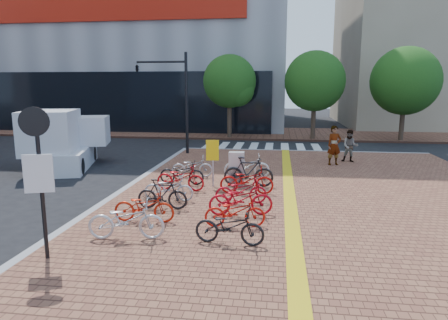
# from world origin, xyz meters

# --- Properties ---
(ground) EXTENTS (120.00, 120.00, 0.00)m
(ground) POSITION_xyz_m (0.00, 0.00, 0.00)
(ground) COLOR black
(ground) RESTS_ON ground
(sidewalk) EXTENTS (14.00, 34.00, 0.15)m
(sidewalk) POSITION_xyz_m (3.00, -5.00, 0.07)
(sidewalk) COLOR brown
(sidewalk) RESTS_ON ground
(tactile_strip) EXTENTS (0.40, 34.00, 0.01)m
(tactile_strip) POSITION_xyz_m (2.00, -5.00, 0.16)
(tactile_strip) COLOR gold
(tactile_strip) RESTS_ON sidewalk
(kerb_north) EXTENTS (14.00, 0.25, 0.15)m
(kerb_north) POSITION_xyz_m (3.00, 12.00, 0.08)
(kerb_north) COLOR gray
(kerb_north) RESTS_ON ground
(far_sidewalk) EXTENTS (70.00, 8.00, 0.15)m
(far_sidewalk) POSITION_xyz_m (0.00, 21.00, 0.07)
(far_sidewalk) COLOR brown
(far_sidewalk) RESTS_ON ground
(crosswalk) EXTENTS (7.50, 4.00, 0.01)m
(crosswalk) POSITION_xyz_m (0.50, 14.00, 0.01)
(crosswalk) COLOR silver
(crosswalk) RESTS_ON ground
(street_trees) EXTENTS (16.20, 4.60, 6.35)m
(street_trees) POSITION_xyz_m (5.04, 17.45, 4.10)
(street_trees) COLOR #38281E
(street_trees) RESTS_ON far_sidewalk
(bike_0) EXTENTS (1.94, 0.92, 0.98)m
(bike_0) POSITION_xyz_m (-2.06, -2.54, 0.64)
(bike_0) COLOR silver
(bike_0) RESTS_ON sidewalk
(bike_1) EXTENTS (1.71, 0.66, 0.89)m
(bike_1) POSITION_xyz_m (-2.05, -1.27, 0.59)
(bike_1) COLOR #B5210C
(bike_1) RESTS_ON sidewalk
(bike_2) EXTENTS (1.55, 0.45, 0.93)m
(bike_2) POSITION_xyz_m (-1.89, -0.06, 0.62)
(bike_2) COLOR black
(bike_2) RESTS_ON sidewalk
(bike_3) EXTENTS (1.65, 0.59, 0.86)m
(bike_3) POSITION_xyz_m (-1.94, 0.82, 0.58)
(bike_3) COLOR silver
(bike_3) RESTS_ON sidewalk
(bike_4) EXTENTS (1.82, 0.77, 0.93)m
(bike_4) POSITION_xyz_m (-1.89, 2.20, 0.62)
(bike_4) COLOR #B80D13
(bike_4) RESTS_ON sidewalk
(bike_5) EXTENTS (1.76, 0.67, 0.91)m
(bike_5) POSITION_xyz_m (-2.05, 3.09, 0.61)
(bike_5) COLOR black
(bike_5) RESTS_ON sidewalk
(bike_6) EXTENTS (1.75, 0.86, 0.88)m
(bike_6) POSITION_xyz_m (-1.93, 4.36, 0.59)
(bike_6) COLOR #B2B1B6
(bike_6) RESTS_ON sidewalk
(bike_7) EXTENTS (1.72, 0.72, 0.88)m
(bike_7) POSITION_xyz_m (0.48, -2.52, 0.59)
(bike_7) COLOR black
(bike_7) RESTS_ON sidewalk
(bike_8) EXTENTS (1.68, 0.79, 0.85)m
(bike_8) POSITION_xyz_m (0.47, -1.33, 0.57)
(bike_8) COLOR red
(bike_8) RESTS_ON sidewalk
(bike_9) EXTENTS (1.95, 0.98, 0.98)m
(bike_9) POSITION_xyz_m (0.53, -0.32, 0.64)
(bike_9) COLOR #B10C19
(bike_9) RESTS_ON sidewalk
(bike_10) EXTENTS (1.73, 0.89, 0.87)m
(bike_10) POSITION_xyz_m (0.43, 0.85, 0.58)
(bike_10) COLOR #A70B1A
(bike_10) RESTS_ON sidewalk
(bike_11) EXTENTS (1.89, 0.74, 0.98)m
(bike_11) POSITION_xyz_m (0.52, 2.04, 0.64)
(bike_11) COLOR #AE100C
(bike_11) RESTS_ON sidewalk
(bike_12) EXTENTS (1.86, 0.55, 1.12)m
(bike_12) POSITION_xyz_m (0.50, 3.09, 0.71)
(bike_12) COLOR black
(bike_12) RESTS_ON sidewalk
(bike_13) EXTENTS (1.93, 0.88, 0.98)m
(bike_13) POSITION_xyz_m (0.31, 4.53, 0.64)
(bike_13) COLOR silver
(bike_13) RESTS_ON sidewalk
(pedestrian_a) EXTENTS (0.79, 0.64, 1.87)m
(pedestrian_a) POSITION_xyz_m (4.21, 7.83, 1.09)
(pedestrian_a) COLOR gray
(pedestrian_a) RESTS_ON sidewalk
(pedestrian_b) EXTENTS (0.86, 0.72, 1.59)m
(pedestrian_b) POSITION_xyz_m (5.09, 8.65, 0.95)
(pedestrian_b) COLOR #454758
(pedestrian_b) RESTS_ON sidewalk
(utility_box) EXTENTS (0.58, 0.43, 1.25)m
(utility_box) POSITION_xyz_m (0.02, 3.35, 0.78)
(utility_box) COLOR silver
(utility_box) RESTS_ON sidewalk
(yellow_sign) EXTENTS (0.48, 0.14, 1.75)m
(yellow_sign) POSITION_xyz_m (-0.82, 2.90, 1.36)
(yellow_sign) COLOR #B7B7BC
(yellow_sign) RESTS_ON sidewalk
(notice_sign) EXTENTS (0.59, 0.24, 3.29)m
(notice_sign) POSITION_xyz_m (-3.38, -3.87, 2.23)
(notice_sign) COLOR black
(notice_sign) RESTS_ON sidewalk
(traffic_light_pole) EXTENTS (2.96, 1.14, 5.51)m
(traffic_light_pole) POSITION_xyz_m (-4.75, 10.19, 3.95)
(traffic_light_pole) COLOR black
(traffic_light_pole) RESTS_ON sidewalk
(box_truck) EXTENTS (3.38, 5.20, 2.78)m
(box_truck) POSITION_xyz_m (-8.38, 6.05, 1.31)
(box_truck) COLOR silver
(box_truck) RESTS_ON ground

